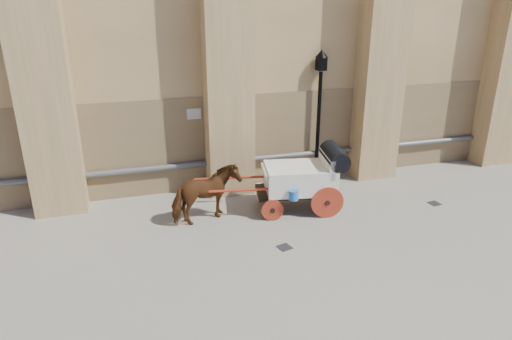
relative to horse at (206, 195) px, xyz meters
name	(u,v)px	position (x,y,z in m)	size (l,w,h in m)	color
ground	(301,241)	(2.10, -1.74, -0.79)	(90.00, 90.00, 0.00)	slate
horse	(206,195)	(0.00, 0.00, 0.00)	(0.85, 1.87, 1.58)	#572F13
carriage	(305,176)	(2.86, -0.01, 0.22)	(4.42, 1.85, 1.88)	black
street_lamp	(319,113)	(4.12, 2.04, 1.51)	(0.40, 0.40, 4.29)	black
drain_grate_near	(284,247)	(1.59, -1.95, -0.78)	(0.32, 0.32, 0.01)	black
drain_grate_far	(434,203)	(6.76, -0.79, -0.78)	(0.32, 0.32, 0.01)	black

